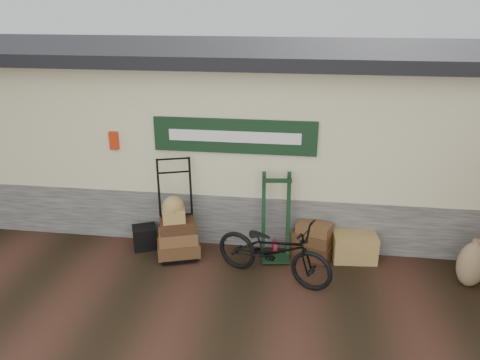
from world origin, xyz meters
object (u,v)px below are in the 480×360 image
(black_trunk, at_px, (145,237))
(bicycle, at_px, (274,246))
(green_barrow, at_px, (276,217))
(porter_trolley, at_px, (176,208))
(wicker_hamper, at_px, (354,247))
(suitcase_stack, at_px, (312,239))

(black_trunk, distance_m, bicycle, 2.34)
(green_barrow, bearing_deg, porter_trolley, 176.16)
(wicker_hamper, bearing_deg, porter_trolley, -176.18)
(suitcase_stack, relative_size, black_trunk, 1.74)
(porter_trolley, height_order, black_trunk, porter_trolley)
(suitcase_stack, xyz_separation_m, black_trunk, (-2.81, -0.14, -0.10))
(porter_trolley, xyz_separation_m, suitcase_stack, (2.21, 0.23, -0.52))
(wicker_hamper, bearing_deg, suitcase_stack, 177.19)
(porter_trolley, relative_size, bicycle, 0.88)
(wicker_hamper, xyz_separation_m, black_trunk, (-3.49, -0.10, -0.03))
(suitcase_stack, bearing_deg, wicker_hamper, -2.81)
(porter_trolley, distance_m, suitcase_stack, 2.28)
(black_trunk, xyz_separation_m, bicycle, (2.22, -0.63, 0.35))
(green_barrow, height_order, wicker_hamper, green_barrow)
(suitcase_stack, distance_m, black_trunk, 2.81)
(porter_trolley, distance_m, black_trunk, 0.87)
(green_barrow, xyz_separation_m, suitcase_stack, (0.59, 0.13, -0.42))
(green_barrow, distance_m, bicycle, 0.67)
(wicker_hamper, height_order, bicycle, bicycle)
(black_trunk, bearing_deg, bicycle, -15.92)
(green_barrow, distance_m, suitcase_stack, 0.74)
(porter_trolley, relative_size, wicker_hamper, 2.38)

